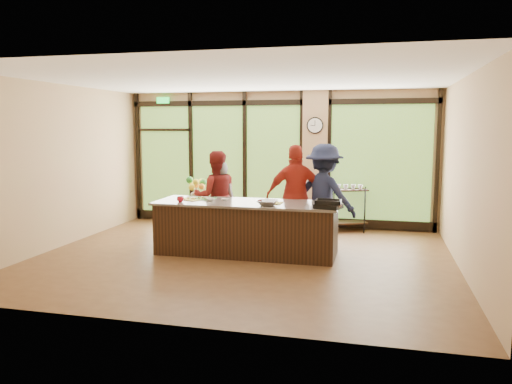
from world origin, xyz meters
The scene contains 25 objects.
floor centered at (0.00, 0.00, 0.00)m, with size 7.00×7.00×0.00m, color #52341C.
ceiling centered at (0.00, 0.00, 3.00)m, with size 7.00×7.00×0.00m, color white.
back_wall centered at (0.00, 3.00, 1.50)m, with size 7.00×7.00×0.00m, color tan.
left_wall centered at (-3.50, 0.00, 1.50)m, with size 6.00×6.00×0.00m, color tan.
right_wall centered at (3.50, 0.00, 1.50)m, with size 6.00×6.00×0.00m, color tan.
window_wall centered at (0.16, 2.95, 1.39)m, with size 6.90×0.12×3.00m.
island_base centered at (0.00, 0.30, 0.44)m, with size 3.10×1.00×0.88m, color black.
countertop centered at (0.00, 0.30, 0.90)m, with size 3.20×1.10×0.04m, color #71675D.
wall_clock centered at (0.85, 2.87, 2.25)m, with size 0.36×0.04×0.36m.
cook_left centered at (-0.75, 1.16, 0.78)m, with size 0.57×0.37×1.57m, color slate.
cook_midleft centered at (-0.83, 1.09, 0.88)m, with size 0.86×0.67×1.76m, color maroon.
cook_midright centered at (0.75, 1.02, 0.95)m, with size 1.11×0.46×1.90m, color #9E2518.
cook_right centered at (1.26, 1.15, 0.96)m, with size 1.23×0.71×1.91m, color #191D37.
roasting_pan centered at (1.45, -0.05, 0.96)m, with size 0.40×0.31×0.07m, color black.
mixing_bowl centered at (0.43, 0.03, 0.96)m, with size 0.35×0.35×0.09m, color silver.
cutting_board_left centered at (-0.87, 0.48, 0.93)m, with size 0.43×0.32×0.01m, color #3B8A32.
cutting_board_center centered at (-1.05, 0.34, 0.93)m, with size 0.40×0.30×0.01m, color gold.
cutting_board_right centered at (0.45, 0.27, 0.93)m, with size 0.35×0.27×0.01m, color gold.
prep_bowl_near centered at (-0.77, 0.44, 0.94)m, with size 0.14×0.14×0.04m, color silver.
prep_bowl_mid centered at (-0.66, 0.29, 0.94)m, with size 0.15×0.15×0.05m, color silver.
prep_bowl_far centered at (-0.42, 0.40, 0.94)m, with size 0.12×0.12×0.03m, color silver.
red_ramekin centered at (-1.12, 0.03, 0.97)m, with size 0.12×0.12×0.10m, color #A41020.
flower_stand centered at (-1.50, 1.80, 0.35)m, with size 0.35×0.35×0.70m, color black.
flower_vase centered at (-1.50, 1.80, 0.83)m, with size 0.23×0.23×0.24m, color olive.
bar_cart centered at (1.62, 2.71, 0.60)m, with size 0.84×0.66×1.00m.
Camera 1 is at (2.22, -7.99, 2.21)m, focal length 35.00 mm.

